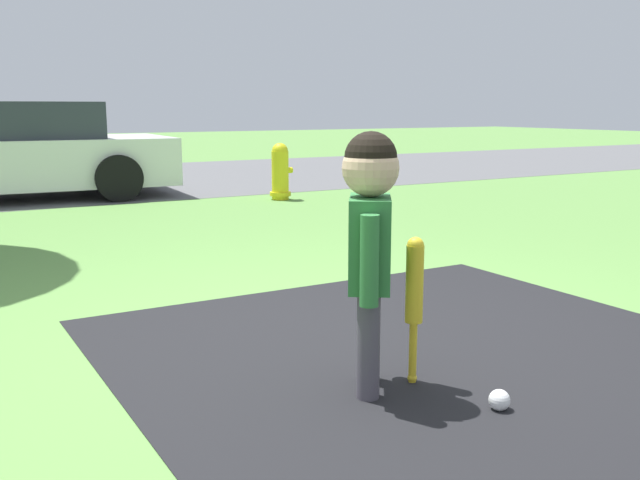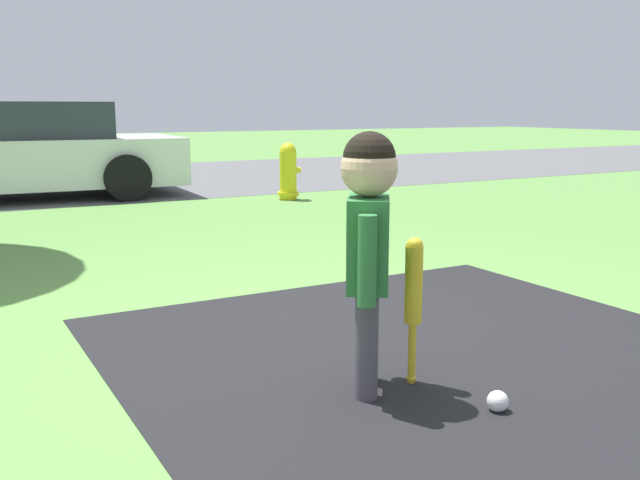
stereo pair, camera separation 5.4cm
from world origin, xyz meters
name	(u,v)px [view 2 (the right image)]	position (x,y,z in m)	size (l,w,h in m)	color
ground_plane	(318,341)	(0.00, 0.00, 0.00)	(60.00, 60.00, 0.00)	#5B8C42
street_strip	(47,183)	(0.00, 8.71, 0.00)	(40.00, 6.00, 0.01)	#59595B
child	(368,226)	(-0.13, -0.65, 0.70)	(0.30, 0.38, 1.08)	#4C4751
baseball_bat	(413,290)	(0.08, -0.69, 0.41)	(0.07, 0.07, 0.64)	yellow
sports_ball	(498,401)	(0.20, -1.09, 0.04)	(0.08, 0.08, 0.08)	white
fire_hydrant	(288,172)	(2.41, 5.12, 0.35)	(0.30, 0.27, 0.72)	yellow
parked_car	(10,153)	(-0.66, 6.98, 0.59)	(4.42, 2.28, 1.24)	silver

